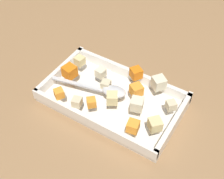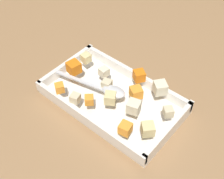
% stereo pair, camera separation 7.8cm
% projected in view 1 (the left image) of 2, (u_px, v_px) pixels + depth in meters
% --- Properties ---
extents(ground_plane, '(4.00, 4.00, 0.00)m').
position_uv_depth(ground_plane, '(115.00, 104.00, 0.82)').
color(ground_plane, '#936D47').
extents(baking_dish, '(0.37, 0.21, 0.05)m').
position_uv_depth(baking_dish, '(112.00, 100.00, 0.81)').
color(baking_dish, white).
rests_on(baking_dish, ground_plane).
extents(carrot_chunk_corner_nw, '(0.04, 0.04, 0.03)m').
position_uv_depth(carrot_chunk_corner_nw, '(136.00, 73.00, 0.82)').
color(carrot_chunk_corner_nw, orange).
rests_on(carrot_chunk_corner_nw, baking_dish).
extents(carrot_chunk_far_left, '(0.03, 0.03, 0.02)m').
position_uv_depth(carrot_chunk_far_left, '(59.00, 93.00, 0.77)').
color(carrot_chunk_far_left, orange).
rests_on(carrot_chunk_far_left, baking_dish).
extents(carrot_chunk_rim_edge, '(0.03, 0.03, 0.03)m').
position_uv_depth(carrot_chunk_rim_edge, '(133.00, 126.00, 0.70)').
color(carrot_chunk_rim_edge, orange).
rests_on(carrot_chunk_rim_edge, baking_dish).
extents(carrot_chunk_far_right, '(0.04, 0.04, 0.03)m').
position_uv_depth(carrot_chunk_far_right, '(70.00, 71.00, 0.82)').
color(carrot_chunk_far_right, orange).
rests_on(carrot_chunk_far_right, baking_dish).
extents(carrot_chunk_near_left, '(0.03, 0.03, 0.02)m').
position_uv_depth(carrot_chunk_near_left, '(91.00, 102.00, 0.75)').
color(carrot_chunk_near_left, orange).
rests_on(carrot_chunk_near_left, baking_dish).
extents(carrot_chunk_near_spoon, '(0.04, 0.04, 0.03)m').
position_uv_depth(carrot_chunk_near_spoon, '(136.00, 90.00, 0.78)').
color(carrot_chunk_near_spoon, orange).
rests_on(carrot_chunk_near_spoon, baking_dish).
extents(potato_chunk_mid_left, '(0.03, 0.03, 0.02)m').
position_uv_depth(potato_chunk_mid_left, '(80.00, 61.00, 0.86)').
color(potato_chunk_mid_left, '#E0CC89').
rests_on(potato_chunk_mid_left, baking_dish).
extents(potato_chunk_front_center, '(0.03, 0.03, 0.02)m').
position_uv_depth(potato_chunk_front_center, '(101.00, 73.00, 0.82)').
color(potato_chunk_front_center, beige).
rests_on(potato_chunk_front_center, baking_dish).
extents(potato_chunk_corner_ne, '(0.04, 0.04, 0.03)m').
position_uv_depth(potato_chunk_corner_ne, '(137.00, 104.00, 0.74)').
color(potato_chunk_corner_ne, beige).
rests_on(potato_chunk_corner_ne, baking_dish).
extents(potato_chunk_heap_side, '(0.03, 0.03, 0.02)m').
position_uv_depth(potato_chunk_heap_side, '(171.00, 105.00, 0.74)').
color(potato_chunk_heap_side, beige).
rests_on(potato_chunk_heap_side, baking_dish).
extents(potato_chunk_back_center, '(0.03, 0.03, 0.02)m').
position_uv_depth(potato_chunk_back_center, '(77.00, 102.00, 0.75)').
color(potato_chunk_back_center, beige).
rests_on(potato_chunk_back_center, baking_dish).
extents(potato_chunk_corner_sw, '(0.04, 0.04, 0.03)m').
position_uv_depth(potato_chunk_corner_sw, '(159.00, 83.00, 0.79)').
color(potato_chunk_corner_sw, beige).
rests_on(potato_chunk_corner_sw, baking_dish).
extents(potato_chunk_mid_right, '(0.03, 0.03, 0.02)m').
position_uv_depth(potato_chunk_mid_right, '(107.00, 84.00, 0.79)').
color(potato_chunk_mid_right, beige).
rests_on(potato_chunk_mid_right, baking_dish).
extents(potato_chunk_corner_se, '(0.04, 0.04, 0.03)m').
position_uv_depth(potato_chunk_corner_se, '(155.00, 124.00, 0.70)').
color(potato_chunk_corner_se, '#E0CC89').
rests_on(potato_chunk_corner_se, baking_dish).
extents(potato_chunk_center, '(0.04, 0.04, 0.03)m').
position_uv_depth(potato_chunk_center, '(112.00, 98.00, 0.76)').
color(potato_chunk_center, '#E0CC89').
rests_on(potato_chunk_center, baking_dish).
extents(serving_spoon, '(0.21, 0.07, 0.02)m').
position_uv_depth(serving_spoon, '(109.00, 91.00, 0.78)').
color(serving_spoon, silver).
rests_on(serving_spoon, baking_dish).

